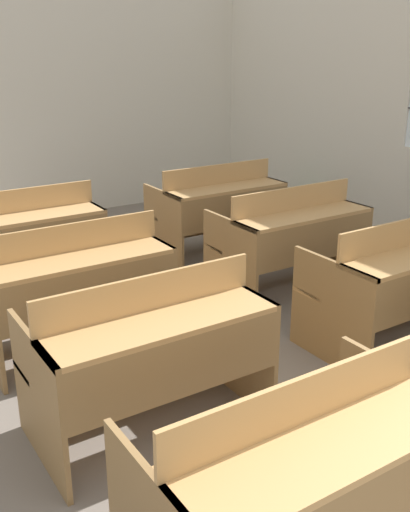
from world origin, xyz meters
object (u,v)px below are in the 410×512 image
Objects in this scene: bench_third_left at (75,284)px; wastepaper_bin at (290,207)px; bench_second_left at (150,351)px; bench_second_right at (400,279)px; bench_front_left at (302,475)px; bench_back_left at (25,239)px; bench_back_right at (218,207)px; bench_third_right at (291,237)px.

wastepaper_bin is (3.43, 1.75, -0.33)m from bench_third_left.
bench_second_right is at bearing -0.77° from bench_second_left.
bench_second_right is at bearing -117.27° from wastepaper_bin.
bench_back_left is (-0.00, 3.48, 0.00)m from bench_front_left.
bench_third_left is at bearing -149.29° from bench_back_right.
bench_second_right and bench_third_right have the same top height.
bench_second_right is 1.16m from bench_third_right.
wastepaper_bin is at bearing 39.71° from bench_second_left.
wastepaper_bin is at bearing 26.96° from bench_third_left.
bench_front_left is 4.04× the size of wastepaper_bin.
bench_third_left is at bearing -179.48° from bench_third_right.
bench_back_left is (0.01, 1.19, 0.00)m from bench_third_left.
bench_back_left is at bearing 89.43° from bench_second_left.
bench_third_right is at bearing -31.22° from bench_back_left.
bench_front_left is 1.00× the size of bench_third_right.
bench_second_left is 4.04× the size of wastepaper_bin.
bench_second_right is (1.93, 1.15, 0.00)m from bench_front_left.
wastepaper_bin is at bearing 62.73° from bench_second_right.
bench_second_left is at bearing -140.29° from wastepaper_bin.
bench_third_right and bench_back_left have the same top height.
bench_third_left is (0.01, 1.11, 0.00)m from bench_second_left.
bench_front_left is 1.00× the size of bench_second_right.
bench_back_right is 4.04× the size of wastepaper_bin.
wastepaper_bin is (3.42, 0.56, -0.33)m from bench_back_left.
bench_third_left is 1.00× the size of bench_back_right.
bench_second_left is 1.00× the size of bench_second_right.
bench_second_left is 3.02m from bench_back_right.
bench_back_left is (0.02, 2.30, 0.00)m from bench_second_left.
bench_second_left is 2.25m from bench_third_right.
bench_back_right is (0.02, 2.31, 0.00)m from bench_second_right.
bench_back_left is at bearing 148.78° from bench_third_right.
bench_second_right reaches higher than wastepaper_bin.
bench_front_left is 1.18m from bench_second_left.
bench_second_left and bench_third_left have the same top height.
bench_second_right is 2.25m from bench_third_left.
bench_third_left is 4.04× the size of wastepaper_bin.
bench_third_right is 1.15m from bench_back_right.
bench_third_left is 2.29m from bench_back_right.
bench_second_left is at bearing -90.42° from bench_third_left.
bench_second_right is 1.00× the size of bench_third_right.
bench_back_left is at bearing 129.72° from bench_second_right.
wastepaper_bin is at bearing 49.80° from bench_front_left.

